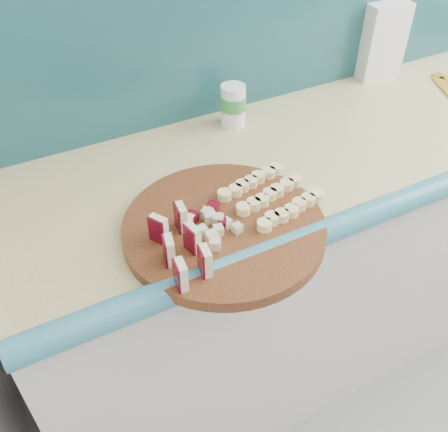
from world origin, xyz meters
name	(u,v)px	position (x,y,z in m)	size (l,w,h in m)	color
kitchen_counter	(355,237)	(0.10, 1.50, 0.46)	(2.20, 0.63, 0.91)	silver
backsplash	(333,4)	(0.10, 1.79, 1.16)	(2.20, 0.02, 0.50)	teal
cutting_board	(224,228)	(-0.52, 1.30, 0.92)	(0.44, 0.44, 0.03)	#44210E
apple_wedges	(181,245)	(-0.64, 1.26, 0.97)	(0.09, 0.19, 0.06)	beige
apple_chunks	(214,224)	(-0.55, 1.30, 0.95)	(0.07, 0.07, 0.02)	beige
banana_slices	(270,195)	(-0.39, 1.33, 0.95)	(0.21, 0.19, 0.02)	#F3E294
flour_bag	(380,39)	(0.29, 1.76, 1.03)	(0.14, 0.10, 0.24)	white
canister	(233,105)	(-0.28, 1.69, 0.97)	(0.07, 0.07, 0.12)	white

